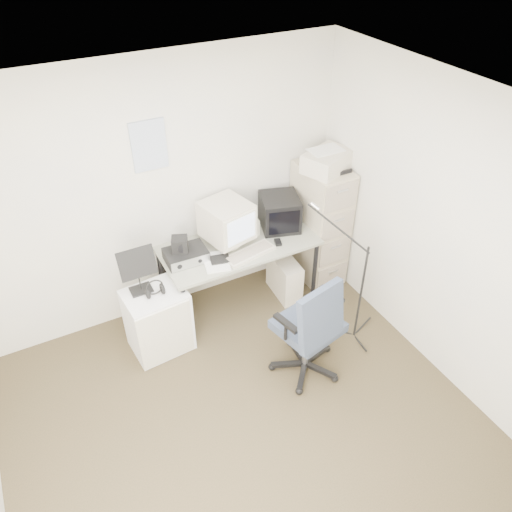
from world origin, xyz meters
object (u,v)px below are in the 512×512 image
office_chair (308,324)px  side_cart (158,320)px  filing_cabinet (319,224)px  desk (240,274)px

office_chair → side_cart: bearing=127.9°
filing_cabinet → side_cart: filing_cabinet is taller
office_chair → side_cart: size_ratio=1.69×
desk → office_chair: bearing=-84.0°
desk → side_cart: bearing=-167.3°
filing_cabinet → office_chair: size_ratio=1.18×
filing_cabinet → side_cart: 1.93m
side_cart → filing_cabinet: bearing=2.8°
office_chair → side_cart: office_chair is taller
office_chair → filing_cabinet: bearing=40.1°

